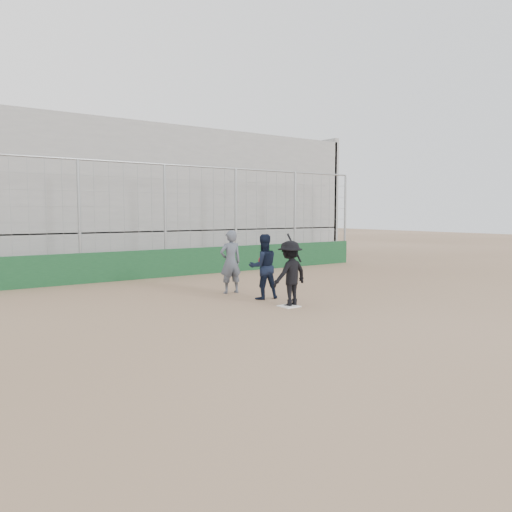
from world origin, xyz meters
TOP-DOWN VIEW (x-y plane):
  - ground at (0.00, 0.00)m, footprint 90.00×90.00m
  - home_plate at (0.00, 0.00)m, footprint 0.44×0.44m
  - backstop at (0.00, 7.00)m, footprint 18.10×0.25m
  - bleachers at (0.00, 11.95)m, footprint 20.25×6.70m
  - batter_at_plate at (0.09, 0.07)m, footprint 1.12×0.81m
  - catcher_crouched at (0.12, 1.22)m, footprint 0.93×0.77m
  - umpire at (-0.07, 2.56)m, footprint 0.70×0.49m

SIDE VIEW (x-z plane):
  - ground at x=0.00m, z-range 0.00..0.00m
  - home_plate at x=0.00m, z-range 0.00..0.02m
  - catcher_crouched at x=0.12m, z-range 0.00..1.17m
  - batter_at_plate at x=0.09m, z-range -0.08..1.70m
  - umpire at x=-0.07m, z-range 0.00..1.62m
  - backstop at x=0.00m, z-range -1.06..2.98m
  - bleachers at x=0.00m, z-range -0.57..6.41m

